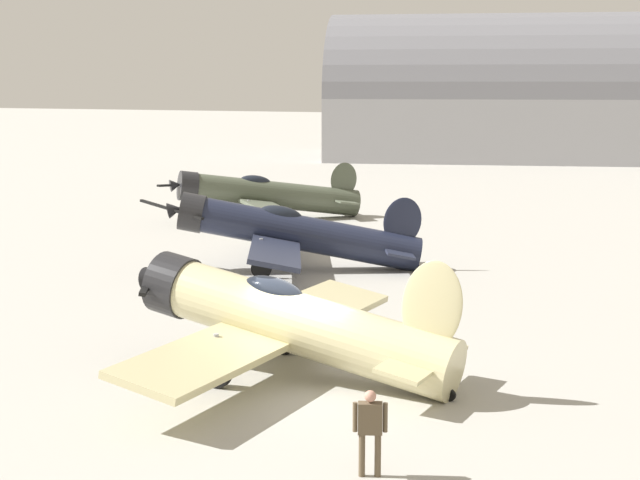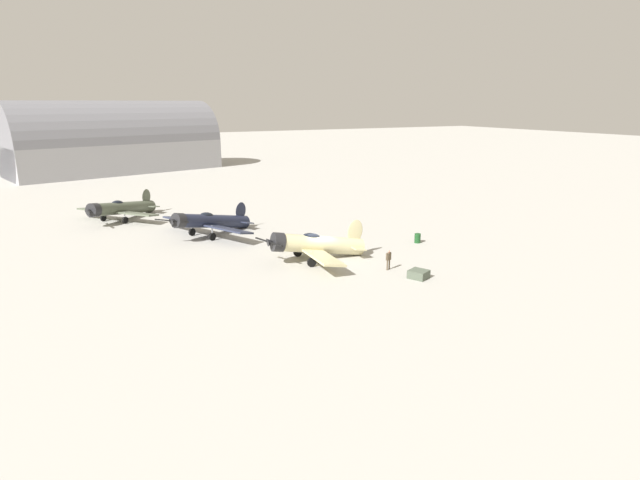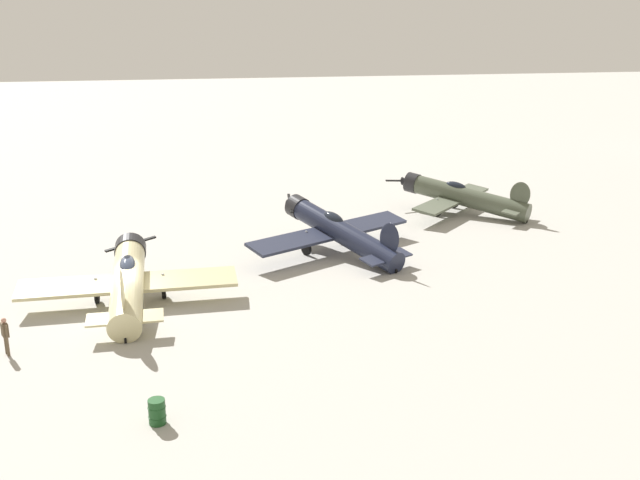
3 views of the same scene
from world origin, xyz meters
The scene contains 6 objects.
ground_plane centered at (0.00, 0.00, 0.00)m, with size 400.00×400.00×0.00m, color #A8A59E.
airplane_foreground centered at (0.04, 0.48, 1.43)m, with size 10.94×9.76×3.46m.
airplane_mid_apron centered at (12.83, 6.15, 1.53)m, with size 11.72×10.87×3.24m.
airplane_far_line centered at (25.03, 13.36, 1.42)m, with size 9.51×9.44×3.11m.
ground_crew_mechanic centered at (-5.19, -3.70, 1.03)m, with size 0.38×0.62×1.69m.
fuel_drum centered at (0.57, -11.24, 0.46)m, with size 0.64×0.64×0.93m.
Camera 3 is at (-0.21, -34.07, 13.12)m, focal length 39.66 mm.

